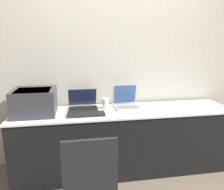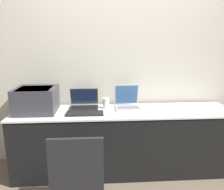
% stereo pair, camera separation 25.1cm
% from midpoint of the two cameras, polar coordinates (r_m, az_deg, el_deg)
% --- Properties ---
extents(ground_plane, '(14.00, 14.00, 0.00)m').
position_cam_midpoint_polar(ground_plane, '(2.63, 6.76, -21.91)').
color(ground_plane, '#6B5B4C').
extents(wall_back, '(8.00, 0.05, 2.60)m').
position_cam_midpoint_polar(wall_back, '(2.80, 5.08, 8.89)').
color(wall_back, '#B7B2A3').
rests_on(wall_back, ground_plane).
extents(table, '(2.55, 0.59, 0.76)m').
position_cam_midpoint_polar(table, '(2.68, 5.87, -11.79)').
color(table, black).
rests_on(table, ground_plane).
extents(printer, '(0.44, 0.43, 0.28)m').
position_cam_midpoint_polar(printer, '(2.55, -16.56, -0.99)').
color(printer, '#333338').
rests_on(printer, table).
extents(laptop_left, '(0.34, 0.29, 0.22)m').
position_cam_midpoint_polar(laptop_left, '(2.63, -4.65, -2.32)').
color(laptop_left, black).
rests_on(laptop_left, table).
extents(laptop_right, '(0.30, 0.31, 0.27)m').
position_cam_midpoint_polar(laptop_right, '(2.65, 6.82, -2.09)').
color(laptop_right, '#B7B7BC').
rests_on(laptop_right, table).
extents(external_keyboard, '(0.41, 0.16, 0.02)m').
position_cam_midpoint_polar(external_keyboard, '(2.40, -4.16, -4.87)').
color(external_keyboard, black).
rests_on(external_keyboard, table).
extents(coffee_cup, '(0.08, 0.08, 0.12)m').
position_cam_midpoint_polar(coffee_cup, '(2.60, 1.17, -2.20)').
color(coffee_cup, white).
rests_on(coffee_cup, table).
extents(chair, '(0.40, 0.44, 0.86)m').
position_cam_midpoint_polar(chair, '(1.86, -4.80, -19.33)').
color(chair, black).
rests_on(chair, ground_plane).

